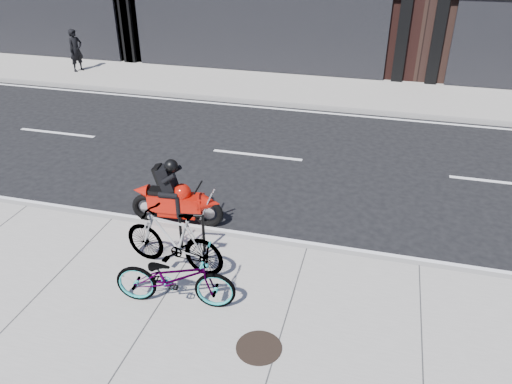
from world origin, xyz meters
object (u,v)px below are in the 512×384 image
(bike_rack, at_px, (192,229))
(manhole_cover, at_px, (259,348))
(pedestrian, at_px, (76,50))
(bicycle_rear, at_px, (173,240))
(motorcycle, at_px, (180,198))
(bicycle_front, at_px, (175,277))

(bike_rack, distance_m, manhole_cover, 2.69)
(bike_rack, height_order, pedestrian, pedestrian)
(bicycle_rear, bearing_deg, manhole_cover, 60.45)
(bicycle_rear, height_order, motorcycle, motorcycle)
(bike_rack, distance_m, pedestrian, 13.51)
(pedestrian, height_order, manhole_cover, pedestrian)
(bicycle_front, bearing_deg, pedestrian, 30.45)
(bicycle_front, xyz_separation_m, manhole_cover, (1.50, -0.60, -0.49))
(bike_rack, relative_size, manhole_cover, 1.19)
(bicycle_rear, height_order, pedestrian, pedestrian)
(pedestrian, xyz_separation_m, manhole_cover, (10.55, -12.23, -0.80))
(bicycle_rear, bearing_deg, pedestrian, -133.14)
(bicycle_rear, distance_m, pedestrian, 13.83)
(pedestrian, bearing_deg, bike_rack, -118.06)
(bicycle_rear, relative_size, manhole_cover, 2.86)
(bike_rack, xyz_separation_m, manhole_cover, (1.76, -1.98, -0.45))
(pedestrian, bearing_deg, manhole_cover, -117.90)
(bike_rack, relative_size, bicycle_front, 0.41)
(bike_rack, relative_size, bicycle_rear, 0.42)
(pedestrian, bearing_deg, bicycle_front, -120.79)
(bicycle_front, height_order, motorcycle, motorcycle)
(pedestrian, bearing_deg, bicycle_rear, -119.89)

